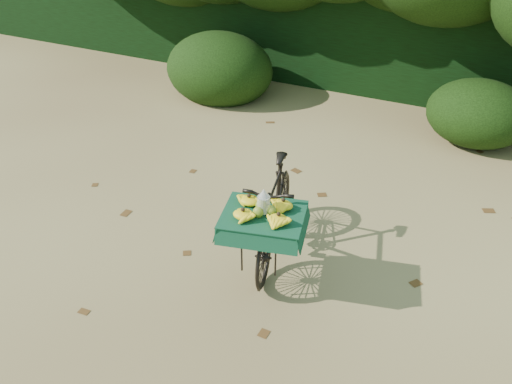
% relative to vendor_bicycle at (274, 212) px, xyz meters
% --- Properties ---
extents(ground, '(80.00, 80.00, 0.00)m').
position_rel_vendor_bicycle_xyz_m(ground, '(0.14, -0.44, -0.56)').
color(ground, tan).
rests_on(ground, ground).
extents(vendor_bicycle, '(1.06, 1.94, 1.10)m').
position_rel_vendor_bicycle_xyz_m(vendor_bicycle, '(0.00, 0.00, 0.00)').
color(vendor_bicycle, black).
rests_on(vendor_bicycle, ground).
extents(hedge_backdrop, '(26.00, 1.80, 1.80)m').
position_rel_vendor_bicycle_xyz_m(hedge_backdrop, '(0.14, 5.86, 0.34)').
color(hedge_backdrop, black).
rests_on(hedge_backdrop, ground).
extents(bush_clumps, '(8.80, 1.70, 0.90)m').
position_rel_vendor_bicycle_xyz_m(bush_clumps, '(0.64, 3.86, -0.11)').
color(bush_clumps, black).
rests_on(bush_clumps, ground).
extents(leaf_litter, '(7.00, 7.30, 0.01)m').
position_rel_vendor_bicycle_xyz_m(leaf_litter, '(0.14, 0.21, -0.55)').
color(leaf_litter, '#553516').
rests_on(leaf_litter, ground).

